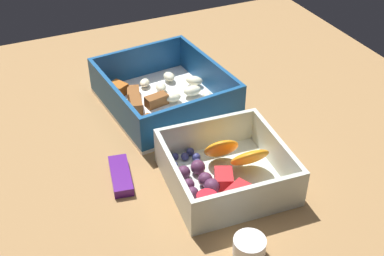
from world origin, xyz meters
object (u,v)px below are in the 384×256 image
at_px(paper_cup_liner, 249,247).
at_px(pasta_container, 164,95).
at_px(candy_bar, 121,175).
at_px(fruit_bowl, 225,171).

bearing_deg(paper_cup_liner, pasta_container, -4.41).
bearing_deg(candy_bar, fruit_bowl, -117.01).
height_order(pasta_container, fruit_bowl, pasta_container).
relative_size(pasta_container, fruit_bowl, 1.34).
bearing_deg(candy_bar, paper_cup_liner, -152.40).
relative_size(pasta_container, candy_bar, 2.95).
distance_m(fruit_bowl, paper_cup_liner, 0.11).
relative_size(fruit_bowl, paper_cup_liner, 4.34).
bearing_deg(fruit_bowl, candy_bar, 62.99).
distance_m(pasta_container, candy_bar, 0.18).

